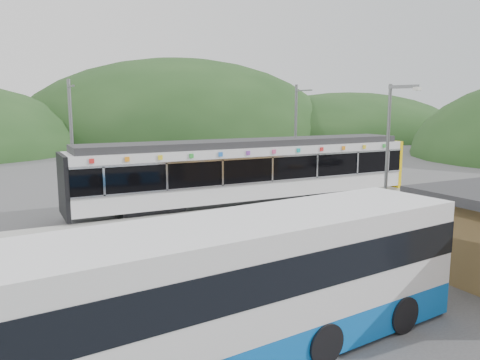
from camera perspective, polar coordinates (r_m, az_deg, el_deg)
name	(u,v)px	position (r m, az deg, el deg)	size (l,w,h in m)	color
ground	(272,235)	(20.79, 3.87, -6.72)	(120.00, 120.00, 0.00)	#4C4C4F
hills	(314,201)	(28.43, 9.03, -2.52)	(146.00, 149.00, 26.00)	#1E3D19
platform	(238,216)	(23.54, -0.31, -4.44)	(26.00, 3.20, 0.30)	#9E9E99
yellow_line	(250,219)	(22.39, 1.21, -4.75)	(26.00, 0.10, 0.01)	yellow
train	(251,169)	(26.58, 1.41, 1.31)	(20.44, 3.01, 3.74)	black
catenary_mast_west	(72,144)	(25.95, -19.78, 4.11)	(0.18, 1.80, 7.00)	slate
catenary_mast_east	(296,136)	(31.07, 6.82, 5.30)	(0.18, 1.80, 7.00)	slate
bus	(241,292)	(10.71, 0.09, -13.52)	(11.82, 3.80, 3.17)	blue
lamp_post	(390,156)	(18.00, 17.78, 2.81)	(0.51, 1.17, 6.41)	slate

